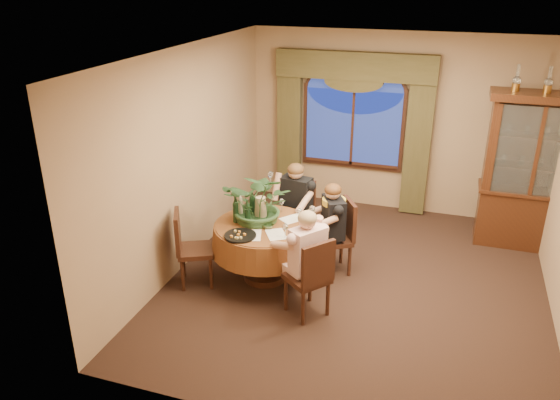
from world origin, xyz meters
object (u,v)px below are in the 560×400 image
(person_scarf, at_px, (333,229))
(wine_bottle_2, at_px, (236,210))
(person_back, at_px, (296,208))
(wine_bottle_0, at_px, (248,213))
(chair_right, at_px, (307,276))
(china_cabinet, at_px, (531,173))
(wine_bottle_1, at_px, (240,206))
(stoneware_vase, at_px, (261,208))
(centerpiece_plant, at_px, (260,177))
(oil_lamp_left, at_px, (517,78))
(oil_lamp_center, at_px, (549,80))
(person_pink, at_px, (307,262))
(wine_bottle_3, at_px, (252,203))
(olive_bowl, at_px, (268,226))
(chair_back, at_px, (295,217))
(dining_table, at_px, (265,251))
(chair_back_right, at_px, (333,237))
(chair_front_left, at_px, (196,248))

(person_scarf, distance_m, wine_bottle_2, 1.25)
(person_back, bearing_deg, wine_bottle_0, 80.02)
(chair_right, height_order, person_scarf, person_scarf)
(chair_right, xyz_separation_m, person_back, (-0.55, 1.39, 0.16))
(china_cabinet, relative_size, chair_right, 2.26)
(china_cabinet, relative_size, wine_bottle_1, 6.56)
(stoneware_vase, bearing_deg, centerpiece_plant, -74.95)
(oil_lamp_left, xyz_separation_m, chair_right, (-2.04, -2.57, -1.86))
(stoneware_vase, bearing_deg, oil_lamp_center, 30.44)
(person_pink, height_order, centerpiece_plant, centerpiece_plant)
(chair_right, xyz_separation_m, wine_bottle_1, (-1.06, 0.66, 0.44))
(china_cabinet, distance_m, wine_bottle_3, 3.81)
(china_cabinet, distance_m, person_scarf, 2.88)
(person_back, distance_m, olive_bowl, 0.91)
(wine_bottle_0, bearing_deg, chair_back, 72.36)
(dining_table, distance_m, olive_bowl, 0.41)
(dining_table, bearing_deg, chair_back_right, 30.09)
(stoneware_vase, relative_size, olive_bowl, 2.15)
(china_cabinet, relative_size, centerpiece_plant, 2.27)
(stoneware_vase, bearing_deg, chair_back, 74.64)
(wine_bottle_3, bearing_deg, person_back, 57.12)
(person_pink, relative_size, olive_bowl, 8.80)
(oil_lamp_left, bearing_deg, centerpiece_plant, -146.10)
(chair_right, distance_m, person_back, 1.50)
(chair_back, height_order, stoneware_vase, stoneware_vase)
(dining_table, bearing_deg, chair_front_left, -153.83)
(china_cabinet, height_order, stoneware_vase, china_cabinet)
(olive_bowl, bearing_deg, dining_table, 134.25)
(wine_bottle_1, bearing_deg, olive_bowl, -21.03)
(chair_back, bearing_deg, dining_table, 90.00)
(oil_lamp_left, distance_m, chair_right, 3.77)
(dining_table, bearing_deg, person_scarf, 28.60)
(person_scarf, xyz_separation_m, wine_bottle_0, (-0.95, -0.50, 0.30))
(olive_bowl, height_order, wine_bottle_1, wine_bottle_1)
(chair_right, height_order, chair_front_left, same)
(wine_bottle_0, bearing_deg, wine_bottle_1, 134.39)
(oil_lamp_left, distance_m, person_scarf, 3.07)
(stoneware_vase, bearing_deg, wine_bottle_3, 147.09)
(dining_table, bearing_deg, wine_bottle_3, 138.56)
(person_back, bearing_deg, chair_right, 122.37)
(oil_lamp_center, bearing_deg, centerpiece_plant, -149.32)
(chair_back_right, distance_m, wine_bottle_1, 1.25)
(oil_lamp_left, height_order, wine_bottle_3, oil_lamp_left)
(wine_bottle_1, bearing_deg, person_scarf, 16.29)
(oil_lamp_center, xyz_separation_m, wine_bottle_0, (-3.31, -2.08, -1.42))
(oil_lamp_center, relative_size, person_scarf, 0.28)
(dining_table, distance_m, wine_bottle_0, 0.58)
(chair_back_right, xyz_separation_m, chair_back, (-0.65, 0.45, 0.00))
(wine_bottle_0, bearing_deg, olive_bowl, 1.77)
(stoneware_vase, bearing_deg, dining_table, -51.85)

